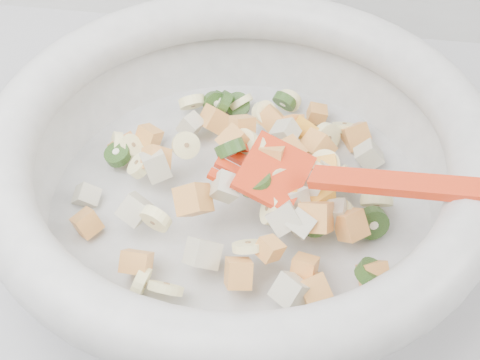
# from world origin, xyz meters

# --- Properties ---
(mixing_bowl) EXTENTS (0.47, 0.42, 0.14)m
(mixing_bowl) POSITION_xyz_m (-0.01, 1.43, 0.96)
(mixing_bowl) COLOR silver
(mixing_bowl) RESTS_ON counter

